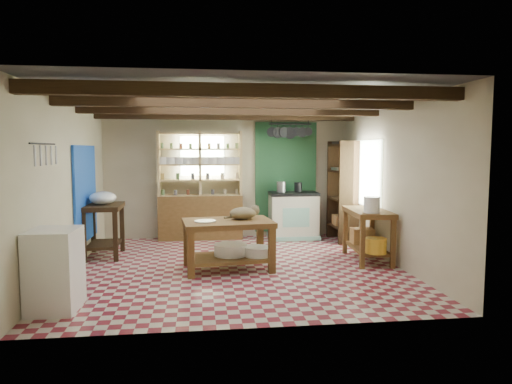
{
  "coord_description": "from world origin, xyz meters",
  "views": [
    {
      "loc": [
        -0.58,
        -7.0,
        1.83
      ],
      "look_at": [
        0.34,
        0.3,
        1.14
      ],
      "focal_mm": 32.0,
      "sensor_mm": 36.0,
      "label": 1
    }
  ],
  "objects": [
    {
      "name": "pot_rack",
      "position": [
        1.25,
        2.05,
        2.18
      ],
      "size": [
        0.86,
        0.12,
        0.36
      ],
      "primitive_type": "cube",
      "color": "black",
      "rests_on": "ceiling"
    },
    {
      "name": "work_table",
      "position": [
        -0.15,
        -0.14,
        0.38
      ],
      "size": [
        1.42,
        1.02,
        0.76
      ],
      "primitive_type": "cube",
      "rotation": [
        0.0,
        0.0,
        0.1
      ],
      "color": "brown",
      "rests_on": "floor"
    },
    {
      "name": "cat",
      "position": [
        0.1,
        -0.06,
        0.85
      ],
      "size": [
        0.49,
        0.42,
        0.19
      ],
      "primitive_type": "ellipsoid",
      "rotation": [
        0.0,
        0.0,
        0.28
      ],
      "color": "olive",
      "rests_on": "work_table"
    },
    {
      "name": "wall_left",
      "position": [
        -2.5,
        0.0,
        1.3
      ],
      "size": [
        0.04,
        5.0,
        2.6
      ],
      "primitive_type": "cube",
      "color": "beige",
      "rests_on": "floor"
    },
    {
      "name": "kettle_left",
      "position": [
        1.1,
        2.15,
        1.07
      ],
      "size": [
        0.19,
        0.19,
        0.22
      ],
      "primitive_type": "cylinder",
      "rotation": [
        0.0,
        0.0,
        -0.02
      ],
      "color": "#97969D",
      "rests_on": "stove"
    },
    {
      "name": "shelving_unit",
      "position": [
        -0.55,
        2.31,
        1.1
      ],
      "size": [
        1.7,
        0.34,
        2.2
      ],
      "primitive_type": "cube",
      "color": "tan",
      "rests_on": "floor"
    },
    {
      "name": "white_cabinet",
      "position": [
        -2.22,
        -1.67,
        0.47
      ],
      "size": [
        0.54,
        0.64,
        0.93
      ],
      "primitive_type": "cube",
      "rotation": [
        0.0,
        0.0,
        -0.03
      ],
      "color": "white",
      "rests_on": "floor"
    },
    {
      "name": "ceiling_beams",
      "position": [
        0.0,
        0.0,
        2.48
      ],
      "size": [
        5.0,
        3.8,
        0.15
      ],
      "primitive_type": "cube",
      "color": "#342212",
      "rests_on": "ceiling"
    },
    {
      "name": "steel_tray",
      "position": [
        -0.49,
        -0.22,
        0.76
      ],
      "size": [
        0.35,
        0.35,
        0.02
      ],
      "primitive_type": "cylinder",
      "rotation": [
        0.0,
        0.0,
        0.1
      ],
      "color": "#97969D",
      "rests_on": "work_table"
    },
    {
      "name": "wicker_basket",
      "position": [
        2.2,
        0.44,
        0.35
      ],
      "size": [
        0.39,
        0.32,
        0.26
      ],
      "primitive_type": "cube",
      "rotation": [
        0.0,
        0.0,
        -0.07
      ],
      "color": "#AE7C46",
      "rests_on": "right_counter"
    },
    {
      "name": "right_counter",
      "position": [
        2.18,
        0.14,
        0.42
      ],
      "size": [
        0.67,
        1.22,
        0.84
      ],
      "primitive_type": "cube",
      "rotation": [
        0.0,
        0.0,
        -0.07
      ],
      "color": "brown",
      "rests_on": "floor"
    },
    {
      "name": "stove",
      "position": [
        1.35,
        2.15,
        0.48
      ],
      "size": [
        0.99,
        0.68,
        0.96
      ],
      "primitive_type": "cube",
      "rotation": [
        0.0,
        0.0,
        -0.02
      ],
      "color": "beige",
      "rests_on": "floor"
    },
    {
      "name": "enamel_bowl",
      "position": [
        -2.2,
        0.95,
        1.01
      ],
      "size": [
        0.46,
        0.46,
        0.22
      ],
      "primitive_type": "ellipsoid",
      "rotation": [
        0.0,
        0.0,
        0.02
      ],
      "color": "white",
      "rests_on": "prep_table"
    },
    {
      "name": "prep_table",
      "position": [
        -2.2,
        0.95,
        0.45
      ],
      "size": [
        0.63,
        0.91,
        0.9
      ],
      "primitive_type": "cube",
      "rotation": [
        0.0,
        0.0,
        0.02
      ],
      "color": "#342212",
      "rests_on": "floor"
    },
    {
      "name": "wall_front",
      "position": [
        0.0,
        -2.5,
        1.3
      ],
      "size": [
        5.0,
        0.04,
        2.6
      ],
      "primitive_type": "cube",
      "color": "beige",
      "rests_on": "floor"
    },
    {
      "name": "floor",
      "position": [
        0.0,
        0.0,
        -0.01
      ],
      "size": [
        5.0,
        5.0,
        0.02
      ],
      "primitive_type": "cube",
      "color": "maroon",
      "rests_on": "ground"
    },
    {
      "name": "white_bucket",
      "position": [
        2.11,
        -0.21,
        0.97
      ],
      "size": [
        0.27,
        0.27,
        0.25
      ],
      "primitive_type": "cylinder",
      "rotation": [
        0.0,
        0.0,
        -0.07
      ],
      "color": "white",
      "rests_on": "right_counter"
    },
    {
      "name": "basin_small",
      "position": [
        0.31,
        -0.19,
        0.27
      ],
      "size": [
        0.45,
        0.45,
        0.14
      ],
      "primitive_type": "cylinder",
      "rotation": [
        0.0,
        0.0,
        0.1
      ],
      "color": "white",
      "rests_on": "work_table"
    },
    {
      "name": "basin_large",
      "position": [
        -0.1,
        -0.08,
        0.29
      ],
      "size": [
        0.56,
        0.56,
        0.18
      ],
      "primitive_type": "cylinder",
      "rotation": [
        0.0,
        0.0,
        0.1
      ],
      "color": "white",
      "rests_on": "work_table"
    },
    {
      "name": "green_wall_patch",
      "position": [
        1.25,
        2.47,
        1.25
      ],
      "size": [
        1.3,
        0.04,
        2.3
      ],
      "primitive_type": "cube",
      "color": "#1F4F2D",
      "rests_on": "wall_back"
    },
    {
      "name": "tall_rack",
      "position": [
        2.28,
        1.8,
        1.0
      ],
      "size": [
        0.4,
        0.86,
        2.0
      ],
      "primitive_type": "cube",
      "color": "#342212",
      "rests_on": "floor"
    },
    {
      "name": "yellow_tub",
      "position": [
        2.15,
        -0.31,
        0.34
      ],
      "size": [
        0.35,
        0.35,
        0.24
      ],
      "primitive_type": "cylinder",
      "rotation": [
        0.0,
        0.0,
        -0.07
      ],
      "color": "gold",
      "rests_on": "right_counter"
    },
    {
      "name": "utensil_rail",
      "position": [
        -2.44,
        -1.2,
        1.78
      ],
      "size": [
        0.06,
        0.9,
        0.28
      ],
      "primitive_type": "cube",
      "color": "black",
      "rests_on": "wall_left"
    },
    {
      "name": "window_back",
      "position": [
        -0.5,
        2.48,
        1.7
      ],
      "size": [
        0.9,
        0.02,
        0.8
      ],
      "primitive_type": "cube",
      "color": "white",
      "rests_on": "wall_back"
    },
    {
      "name": "blue_wall_patch",
      "position": [
        -2.47,
        0.9,
        1.1
      ],
      "size": [
        0.04,
        1.4,
        1.6
      ],
      "primitive_type": "cube",
      "color": "blue",
      "rests_on": "wall_left"
    },
    {
      "name": "kettle_right",
      "position": [
        1.45,
        2.15,
        1.06
      ],
      "size": [
        0.16,
        0.16,
        0.2
      ],
      "primitive_type": "cylinder",
      "rotation": [
        0.0,
        0.0,
        -0.02
      ],
      "color": "black",
      "rests_on": "stove"
    },
    {
      "name": "window_right",
      "position": [
        2.48,
        1.0,
        1.4
      ],
      "size": [
        0.02,
        1.3,
        1.2
      ],
      "primitive_type": "cube",
      "color": "white",
      "rests_on": "wall_right"
    },
    {
      "name": "wall_back",
      "position": [
        0.0,
        2.5,
        1.3
      ],
      "size": [
        5.0,
        0.04,
        2.6
      ],
      "primitive_type": "cube",
      "color": "beige",
      "rests_on": "floor"
    },
    {
      "name": "ceiling",
      "position": [
        0.0,
        0.0,
        2.6
      ],
      "size": [
        5.0,
        5.0,
        0.02
      ],
      "primitive_type": "cube",
      "color": "#404045",
      "rests_on": "wall_back"
    },
    {
      "name": "wall_right",
      "position": [
        2.5,
        0.0,
        1.3
      ],
      "size": [
        0.04,
        5.0,
        2.6
      ],
      "primitive_type": "cube",
      "color": "beige",
      "rests_on": "floor"
    }
  ]
}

